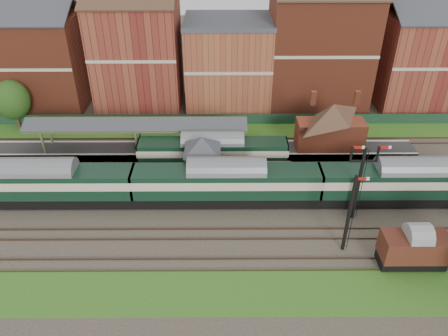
{
  "coord_description": "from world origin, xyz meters",
  "views": [
    {
      "loc": [
        -0.94,
        -36.36,
        27.63
      ],
      "look_at": [
        -0.73,
        2.0,
        3.0
      ],
      "focal_mm": 35.0,
      "sensor_mm": 36.0,
      "label": 1
    }
  ],
  "objects_px": {
    "dmu_train": "(226,182)",
    "platform_railcar": "(213,152)",
    "goods_van_a": "(414,248)",
    "signal_box": "(203,160)",
    "semaphore_bracket": "(360,179)"
  },
  "relations": [
    {
      "from": "dmu_train",
      "to": "platform_railcar",
      "type": "relative_size",
      "value": 3.34
    },
    {
      "from": "platform_railcar",
      "to": "goods_van_a",
      "type": "relative_size",
      "value": 3.06
    },
    {
      "from": "signal_box",
      "to": "dmu_train",
      "type": "height_order",
      "value": "signal_box"
    },
    {
      "from": "signal_box",
      "to": "goods_van_a",
      "type": "bearing_deg",
      "value": -33.73
    },
    {
      "from": "dmu_train",
      "to": "goods_van_a",
      "type": "bearing_deg",
      "value": -29.6
    },
    {
      "from": "dmu_train",
      "to": "platform_railcar",
      "type": "distance_m",
      "value": 6.67
    },
    {
      "from": "semaphore_bracket",
      "to": "platform_railcar",
      "type": "relative_size",
      "value": 0.48
    },
    {
      "from": "signal_box",
      "to": "goods_van_a",
      "type": "xyz_separation_m",
      "value": [
        18.35,
        -12.25,
        -1.26
      ]
    },
    {
      "from": "semaphore_bracket",
      "to": "goods_van_a",
      "type": "distance_m",
      "value": 7.78
    },
    {
      "from": "signal_box",
      "to": "goods_van_a",
      "type": "distance_m",
      "value": 22.1
    },
    {
      "from": "dmu_train",
      "to": "platform_railcar",
      "type": "bearing_deg",
      "value": 102.92
    },
    {
      "from": "signal_box",
      "to": "semaphore_bracket",
      "type": "distance_m",
      "value": 16.16
    },
    {
      "from": "signal_box",
      "to": "platform_railcar",
      "type": "xyz_separation_m",
      "value": [
        1.02,
        3.25,
        -0.9
      ]
    },
    {
      "from": "platform_railcar",
      "to": "semaphore_bracket",
      "type": "bearing_deg",
      "value": -32.7
    },
    {
      "from": "semaphore_bracket",
      "to": "dmu_train",
      "type": "bearing_deg",
      "value": 168.72
    }
  ]
}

